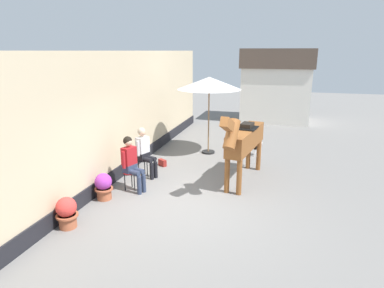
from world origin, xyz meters
name	(u,v)px	position (x,y,z in m)	size (l,w,h in m)	color
ground_plane	(219,162)	(0.00, 3.00, 0.00)	(40.00, 40.00, 0.00)	slate
pub_facade_wall	(122,119)	(-2.55, 1.50, 1.54)	(0.34, 14.00, 3.40)	#CCB793
distant_cottage	(276,84)	(1.40, 10.22, 1.80)	(3.40, 2.60, 3.50)	silver
seated_visitor_near	(131,161)	(-1.70, 0.25, 0.78)	(0.61, 0.49, 1.39)	red
seated_visitor_far	(144,150)	(-1.77, 1.24, 0.78)	(0.61, 0.49, 1.39)	black
saddled_horse_center	(244,140)	(0.91, 1.56, 1.16)	(0.79, 2.98, 2.06)	brown
flower_planter_near	(67,212)	(-2.14, -1.78, 0.33)	(0.43, 0.43, 0.64)	#A85638
flower_planter_middle	(104,186)	(-2.11, -0.41, 0.33)	(0.43, 0.43, 0.64)	#A85638
cafe_parasol	(209,84)	(-0.56, 3.85, 2.36)	(2.10, 2.10, 2.58)	black
spare_stool_white	(257,144)	(1.09, 4.00, 0.40)	(0.32, 0.32, 0.46)	white
satchel_bag	(162,163)	(-1.61, 2.17, 0.10)	(0.28, 0.12, 0.20)	maroon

